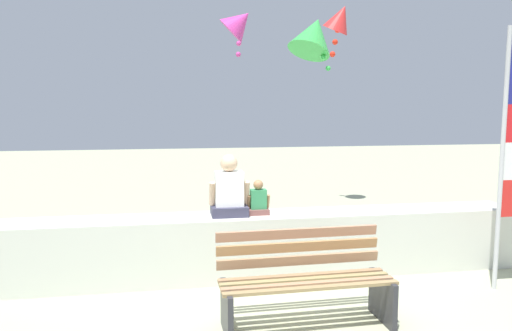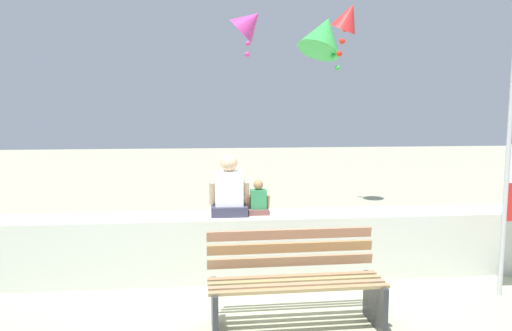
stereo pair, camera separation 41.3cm
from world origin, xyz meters
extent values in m
plane|color=#A9AE8B|center=(0.00, 0.00, 0.00)|extent=(40.00, 40.00, 0.00)
cube|color=beige|center=(0.00, 1.24, 0.39)|extent=(6.44, 0.61, 0.77)
cube|color=#947950|center=(0.09, -0.41, 0.45)|extent=(1.65, 0.11, 0.03)
cube|color=#A67957|center=(0.08, -0.29, 0.45)|extent=(1.65, 0.11, 0.03)
cube|color=#948252|center=(0.08, -0.18, 0.45)|extent=(1.65, 0.11, 0.03)
cube|color=#99724F|center=(0.08, -0.07, 0.45)|extent=(1.65, 0.11, 0.03)
cube|color=#A57A5A|center=(0.08, 0.04, 0.57)|extent=(1.64, 0.08, 0.10)
cube|color=#A5764A|center=(0.08, 0.06, 0.70)|extent=(1.64, 0.08, 0.10)
cube|color=#A57156|center=(0.08, 0.08, 0.83)|extent=(1.64, 0.08, 0.10)
cube|color=#2D2D33|center=(-0.68, -0.25, 0.23)|extent=(0.06, 0.53, 0.45)
cube|color=#2D2D33|center=(0.85, -0.22, 0.23)|extent=(0.06, 0.53, 0.45)
cube|color=#35354A|center=(-0.47, 1.25, 0.83)|extent=(0.43, 0.35, 0.12)
cube|color=white|center=(-0.47, 1.25, 1.10)|extent=(0.34, 0.22, 0.41)
cylinder|color=#D7B18C|center=(-0.68, 1.23, 1.05)|extent=(0.07, 0.17, 0.30)
cylinder|color=#D7B18C|center=(-0.27, 1.23, 1.05)|extent=(0.07, 0.17, 0.30)
sphere|color=#D7B18C|center=(-0.47, 1.25, 1.41)|extent=(0.21, 0.21, 0.21)
cube|color=brown|center=(-0.12, 1.25, 0.81)|extent=(0.25, 0.20, 0.07)
cube|color=#348A53|center=(-0.12, 1.25, 0.96)|extent=(0.19, 0.12, 0.24)
cylinder|color=#A1744D|center=(-0.24, 1.24, 0.93)|extent=(0.04, 0.10, 0.17)
cylinder|color=#A1744D|center=(0.00, 1.24, 0.93)|extent=(0.04, 0.10, 0.17)
sphere|color=#A1744D|center=(-0.12, 1.25, 1.14)|extent=(0.12, 0.12, 0.12)
cylinder|color=#B7B7BC|center=(2.48, 0.35, 1.47)|extent=(0.05, 0.05, 2.94)
cone|color=green|center=(1.12, 3.19, 3.22)|extent=(1.11, 1.07, 0.82)
sphere|color=green|center=(1.18, 3.11, 3.04)|extent=(0.08, 0.08, 0.08)
sphere|color=green|center=(1.24, 3.03, 2.86)|extent=(0.08, 0.08, 0.08)
sphere|color=green|center=(1.30, 2.95, 2.68)|extent=(0.08, 0.08, 0.08)
cone|color=#DB3D9E|center=(-0.03, 3.46, 3.43)|extent=(0.73, 0.63, 0.65)
sphere|color=#D53C95|center=(-0.05, 3.36, 3.25)|extent=(0.08, 0.08, 0.08)
sphere|color=#D53C95|center=(-0.07, 3.27, 3.07)|extent=(0.08, 0.08, 0.08)
sphere|color=#D53C95|center=(-0.09, 3.17, 2.89)|extent=(0.08, 0.08, 0.08)
cone|color=red|center=(1.29, 2.43, 3.35)|extent=(0.64, 0.62, 0.49)
sphere|color=red|center=(1.23, 2.35, 3.17)|extent=(0.08, 0.08, 0.08)
sphere|color=red|center=(1.17, 2.28, 2.99)|extent=(0.08, 0.08, 0.08)
sphere|color=red|center=(1.11, 2.20, 2.81)|extent=(0.08, 0.08, 0.08)
camera|label=1|loc=(-1.13, -4.41, 2.07)|focal=33.73mm
camera|label=2|loc=(-0.72, -4.47, 2.07)|focal=33.73mm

